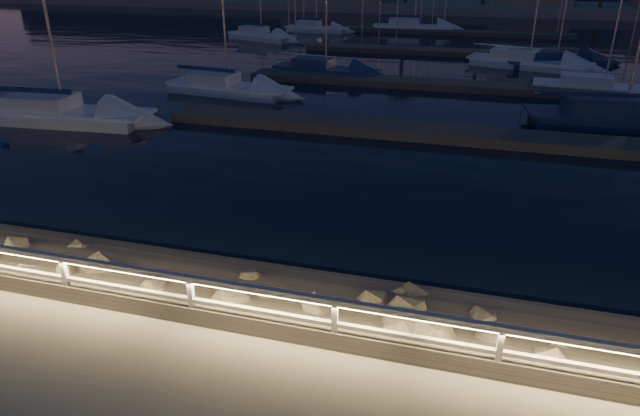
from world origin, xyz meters
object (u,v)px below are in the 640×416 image
Objects in this scene: sailboat_b at (60,112)px; sailboat_g at (526,61)px; sailboat_k at (554,61)px; sailboat_h at (600,87)px; sailboat_m at (315,28)px; sailboat_c at (618,116)px; sailboat_j at (323,69)px; sailboat_f at (225,86)px; sailboat_i at (260,35)px; guard_rail at (281,303)px; sailboat_n at (412,27)px.

sailboat_b is 30.12m from sailboat_g.
sailboat_b reaches higher than sailboat_k.
sailboat_m is (-23.21, 21.20, 0.01)m from sailboat_h.
sailboat_c is at bearing -47.63° from sailboat_m.
sailboat_b is at bearing -173.14° from sailboat_c.
sailboat_c is 1.23× the size of sailboat_j.
sailboat_f is 1.07× the size of sailboat_i.
guard_rail is 3.15× the size of sailboat_n.
sailboat_h is 0.92× the size of sailboat_n.
sailboat_m is (-2.58, 26.98, -0.02)m from sailboat_f.
sailboat_k is at bearing -28.49° from sailboat_m.
sailboat_g is (5.97, 34.17, -0.94)m from guard_rail.
sailboat_j is at bearing 65.08° from sailboat_f.
guard_rail is at bearing -68.28° from sailboat_j.
sailboat_n is (-13.76, 31.01, 0.01)m from sailboat_c.
sailboat_f is 1.05× the size of sailboat_j.
guard_rail is at bearing -45.30° from sailboat_b.
sailboat_i is 7.35m from sailboat_m.
sailboat_m is at bearing 159.25° from sailboat_g.
sailboat_g reaches higher than sailboat_n.
guard_rail is 50.01m from sailboat_m.
sailboat_n reaches higher than sailboat_k.
sailboat_c is at bearing -60.64° from sailboat_g.
sailboat_i is at bearing 86.56° from sailboat_b.
sailboat_b is 1.02× the size of sailboat_g.
sailboat_h is (20.62, 5.77, -0.03)m from sailboat_f.
sailboat_n is (-4.21, 51.28, -0.92)m from guard_rail.
sailboat_n is (-12.11, 16.13, 0.05)m from sailboat_k.
sailboat_j is (4.04, 6.42, -0.01)m from sailboat_f.
sailboat_i is 0.84× the size of sailboat_n.
sailboat_n is (11.80, 37.69, -0.01)m from sailboat_b.
sailboat_b reaches higher than sailboat_f.
guard_rail is at bearing -55.46° from sailboat_f.
sailboat_b is at bearing -147.58° from sailboat_h.
guard_rail is 3.76× the size of sailboat_i.
sailboat_c is 1.05× the size of sailboat_g.
sailboat_m is at bearing 115.62° from sailboat_j.
sailboat_k is (-1.65, 14.88, -0.04)m from sailboat_c.
sailboat_b reaches higher than guard_rail.
guard_rail is at bearing -124.63° from sailboat_k.
sailboat_f is 0.98× the size of sailboat_h.
sailboat_k is 1.20× the size of sailboat_m.
sailboat_h is at bearing 22.45° from sailboat_b.
sailboat_b reaches higher than sailboat_n.
sailboat_h reaches higher than sailboat_j.
sailboat_b reaches higher than sailboat_m.
sailboat_g reaches higher than sailboat_k.
sailboat_b is 1.11× the size of sailboat_h.
sailboat_n is at bearing 58.38° from sailboat_i.
sailboat_b is 1.02× the size of sailboat_n.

